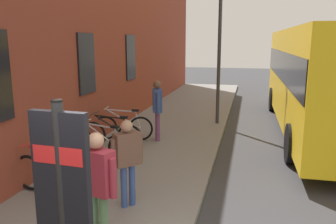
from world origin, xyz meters
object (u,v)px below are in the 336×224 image
object	(u,v)px
transit_info_sign	(62,188)
street_lamp	(220,26)
bicycle_by_door	(123,127)
pedestrian_by_facade	(127,155)
bicycle_nearest_sign	(112,135)
bicycle_far_end	(103,146)
pedestrian_near_bus	(157,104)
bicycle_leaning_wall	(51,175)
bicycle_end_of_row	(76,160)
city_bus	(321,75)
pedestrian_crossing_street	(97,179)

from	to	relation	value
transit_info_sign	street_lamp	xyz separation A→B (m)	(9.44, -0.52, 1.77)
bicycle_by_door	pedestrian_by_facade	size ratio (longest dim) A/B	1.12
bicycle_nearest_sign	bicycle_far_end	bearing A→B (deg)	-170.31
bicycle_nearest_sign	pedestrian_near_bus	distance (m)	1.65
bicycle_leaning_wall	pedestrian_near_bus	xyz separation A→B (m)	(4.05, -1.00, 0.68)
bicycle_leaning_wall	pedestrian_by_facade	size ratio (longest dim) A/B	1.12
bicycle_far_end	pedestrian_by_facade	xyz separation A→B (m)	(-2.05, -1.39, 0.57)
bicycle_end_of_row	city_bus	bearing A→B (deg)	-45.37
city_bus	bicycle_far_end	bearing A→B (deg)	129.60
pedestrian_by_facade	street_lamp	distance (m)	7.14
bicycle_far_end	pedestrian_by_facade	distance (m)	2.54
bicycle_end_of_row	bicycle_by_door	size ratio (longest dim) A/B	1.01
pedestrian_crossing_street	transit_info_sign	bearing A→B (deg)	-165.84
bicycle_by_door	transit_info_sign	distance (m)	7.06
city_bus	bicycle_by_door	bearing A→B (deg)	115.98
pedestrian_by_facade	city_bus	bearing A→B (deg)	-32.30
transit_info_sign	pedestrian_crossing_street	distance (m)	1.64
bicycle_leaning_wall	transit_info_sign	xyz separation A→B (m)	(-2.88, -1.99, 1.21)
pedestrian_near_bus	street_lamp	distance (m)	3.73
bicycle_end_of_row	pedestrian_near_bus	xyz separation A→B (m)	(3.14, -0.95, 0.68)
pedestrian_crossing_street	pedestrian_by_facade	xyz separation A→B (m)	(1.29, 0.04, -0.08)
bicycle_far_end	pedestrian_near_bus	world-z (taller)	pedestrian_near_bus
pedestrian_by_facade	bicycle_far_end	bearing A→B (deg)	34.15
bicycle_end_of_row	pedestrian_by_facade	bearing A→B (deg)	-123.26
bicycle_far_end	pedestrian_crossing_street	world-z (taller)	pedestrian_crossing_street
bicycle_end_of_row	pedestrian_crossing_street	xyz separation A→B (m)	(-2.30, -1.57, 0.64)
bicycle_end_of_row	transit_info_sign	world-z (taller)	transit_info_sign
transit_info_sign	street_lamp	size ratio (longest dim) A/B	0.42
bicycle_end_of_row	bicycle_far_end	distance (m)	1.05
bicycle_end_of_row	pedestrian_by_facade	world-z (taller)	pedestrian_by_facade
bicycle_end_of_row	bicycle_by_door	world-z (taller)	same
bicycle_far_end	bicycle_nearest_sign	bearing A→B (deg)	9.69
bicycle_end_of_row	bicycle_by_door	bearing A→B (deg)	0.30
bicycle_far_end	bicycle_nearest_sign	distance (m)	0.97
bicycle_by_door	pedestrian_crossing_street	world-z (taller)	pedestrian_crossing_street
bicycle_nearest_sign	transit_info_sign	bearing A→B (deg)	-161.23
pedestrian_crossing_street	street_lamp	size ratio (longest dim) A/B	0.29
pedestrian_near_bus	pedestrian_crossing_street	xyz separation A→B (m)	(-5.43, -0.62, -0.04)
transit_info_sign	pedestrian_near_bus	size ratio (longest dim) A/B	1.37
bicycle_end_of_row	bicycle_far_end	xyz separation A→B (m)	(1.04, -0.14, 0.00)
bicycle_far_end	city_bus	world-z (taller)	city_bus
street_lamp	bicycle_leaning_wall	bearing A→B (deg)	159.04
bicycle_nearest_sign	transit_info_sign	size ratio (longest dim) A/B	0.74
pedestrian_near_bus	pedestrian_crossing_street	world-z (taller)	pedestrian_near_bus
bicycle_far_end	bicycle_by_door	xyz separation A→B (m)	(1.83, 0.16, 0.00)
pedestrian_crossing_street	street_lamp	world-z (taller)	street_lamp
bicycle_by_door	city_bus	bearing A→B (deg)	-64.02
bicycle_nearest_sign	city_bus	world-z (taller)	city_bus
transit_info_sign	street_lamp	world-z (taller)	street_lamp
street_lamp	pedestrian_crossing_street	bearing A→B (deg)	173.55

